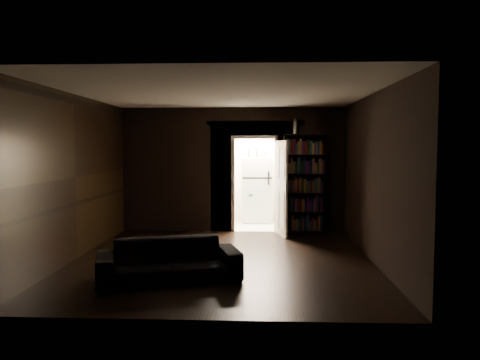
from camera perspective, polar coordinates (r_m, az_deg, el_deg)
The scene contains 9 objects.
ground at distance 8.02m, azimuth -2.14°, elevation -9.74°, with size 5.50×5.50×0.00m, color black.
room_walls at distance 8.87m, azimuth -1.66°, elevation 2.56°, with size 5.02×5.61×2.84m.
kitchen_alcove at distance 11.66m, azimuth 1.86°, elevation 0.58°, with size 2.20×1.80×2.60m.
sofa at distance 6.85m, azimuth -8.62°, elevation -8.87°, with size 2.01×0.87×0.77m, color black.
bookshelf at distance 10.43m, azimuth 7.81°, elevation -0.47°, with size 0.90×0.32×2.20m, color black.
refrigerator at distance 11.93m, azimuth 2.12°, elevation -1.20°, with size 0.74×0.68×1.65m, color white.
door at distance 10.13m, azimuth 5.00°, elevation -1.00°, with size 0.85×0.05×2.05m, color silver.
figurine at distance 10.33m, azimuth 6.74°, elevation 6.50°, with size 0.11×0.11×0.32m, color white.
bottles at distance 11.81m, azimuth 2.05°, elevation 3.37°, with size 0.63×0.08×0.25m, color black.
Camera 1 is at (0.65, -7.77, 1.91)m, focal length 35.00 mm.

